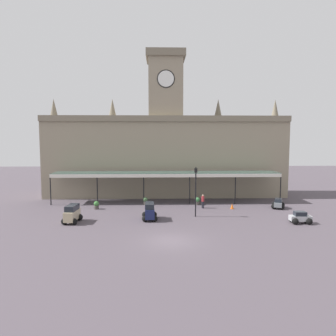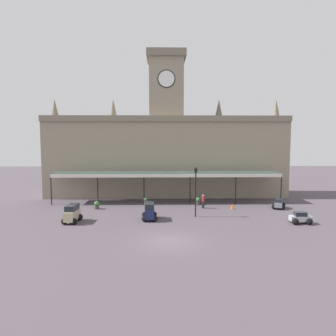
{
  "view_description": "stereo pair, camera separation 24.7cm",
  "coord_description": "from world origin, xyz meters",
  "px_view_note": "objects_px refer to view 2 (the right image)",
  "views": [
    {
      "loc": [
        -0.96,
        -24.49,
        8.29
      ],
      "look_at": [
        0.0,
        8.7,
        5.18
      ],
      "focal_mm": 32.93,
      "sensor_mm": 36.0,
      "label": 1
    },
    {
      "loc": [
        -0.71,
        -24.5,
        8.29
      ],
      "look_at": [
        0.0,
        8.7,
        5.18
      ],
      "focal_mm": 32.93,
      "sensor_mm": 36.0,
      "label": 2
    }
  ],
  "objects_px": {
    "car_grey_sedan": "(279,204)",
    "car_beige_van": "(72,214)",
    "traffic_cone": "(232,206)",
    "planter_by_canopy": "(97,205)",
    "car_navy_van": "(149,212)",
    "pedestrian_crossing_forecourt": "(203,201)",
    "victorian_lamppost": "(196,186)",
    "planter_near_kerb": "(198,201)",
    "car_silver_sedan": "(300,219)",
    "planter_forecourt_centre": "(146,201)"
  },
  "relations": [
    {
      "from": "planter_near_kerb",
      "to": "car_silver_sedan",
      "type": "bearing_deg",
      "value": -44.41
    },
    {
      "from": "car_grey_sedan",
      "to": "planter_by_canopy",
      "type": "relative_size",
      "value": 2.32
    },
    {
      "from": "car_navy_van",
      "to": "car_grey_sedan",
      "type": "bearing_deg",
      "value": 17.53
    },
    {
      "from": "car_navy_van",
      "to": "victorian_lamppost",
      "type": "distance_m",
      "value": 5.6
    },
    {
      "from": "car_navy_van",
      "to": "traffic_cone",
      "type": "bearing_deg",
      "value": 25.55
    },
    {
      "from": "car_navy_van",
      "to": "planter_near_kerb",
      "type": "relative_size",
      "value": 2.55
    },
    {
      "from": "planter_forecourt_centre",
      "to": "planter_by_canopy",
      "type": "height_order",
      "value": "same"
    },
    {
      "from": "car_silver_sedan",
      "to": "victorian_lamppost",
      "type": "distance_m",
      "value": 10.84
    },
    {
      "from": "car_silver_sedan",
      "to": "car_grey_sedan",
      "type": "relative_size",
      "value": 0.94
    },
    {
      "from": "car_silver_sedan",
      "to": "car_navy_van",
      "type": "relative_size",
      "value": 0.86
    },
    {
      "from": "pedestrian_crossing_forecourt",
      "to": "planter_forecourt_centre",
      "type": "xyz_separation_m",
      "value": [
        -7.02,
        2.16,
        -0.42
      ]
    },
    {
      "from": "car_navy_van",
      "to": "traffic_cone",
      "type": "relative_size",
      "value": 3.79
    },
    {
      "from": "planter_by_canopy",
      "to": "planter_near_kerb",
      "type": "height_order",
      "value": "same"
    },
    {
      "from": "traffic_cone",
      "to": "planter_near_kerb",
      "type": "distance_m",
      "value": 4.55
    },
    {
      "from": "victorian_lamppost",
      "to": "planter_by_canopy",
      "type": "bearing_deg",
      "value": 161.04
    },
    {
      "from": "car_grey_sedan",
      "to": "car_navy_van",
      "type": "distance_m",
      "value": 16.07
    },
    {
      "from": "car_grey_sedan",
      "to": "traffic_cone",
      "type": "bearing_deg",
      "value": -177.94
    },
    {
      "from": "planter_near_kerb",
      "to": "victorian_lamppost",
      "type": "bearing_deg",
      "value": -99.18
    },
    {
      "from": "car_silver_sedan",
      "to": "planter_near_kerb",
      "type": "xyz_separation_m",
      "value": [
        -9.09,
        8.9,
        -0.01
      ]
    },
    {
      "from": "pedestrian_crossing_forecourt",
      "to": "planter_by_canopy",
      "type": "relative_size",
      "value": 1.74
    },
    {
      "from": "planter_near_kerb",
      "to": "traffic_cone",
      "type": "bearing_deg",
      "value": -32.24
    },
    {
      "from": "car_beige_van",
      "to": "car_navy_van",
      "type": "height_order",
      "value": "same"
    },
    {
      "from": "planter_forecourt_centre",
      "to": "pedestrian_crossing_forecourt",
      "type": "bearing_deg",
      "value": -17.14
    },
    {
      "from": "car_grey_sedan",
      "to": "victorian_lamppost",
      "type": "xyz_separation_m",
      "value": [
        -10.43,
        -3.74,
        2.79
      ]
    },
    {
      "from": "car_navy_van",
      "to": "pedestrian_crossing_forecourt",
      "type": "bearing_deg",
      "value": 39.43
    },
    {
      "from": "car_grey_sedan",
      "to": "car_navy_van",
      "type": "height_order",
      "value": "car_navy_van"
    },
    {
      "from": "car_grey_sedan",
      "to": "car_beige_van",
      "type": "bearing_deg",
      "value": -166.11
    },
    {
      "from": "car_grey_sedan",
      "to": "planter_near_kerb",
      "type": "xyz_separation_m",
      "value": [
        -9.47,
        2.22,
        -0.01
      ]
    },
    {
      "from": "car_navy_van",
      "to": "planter_forecourt_centre",
      "type": "bearing_deg",
      "value": 95.89
    },
    {
      "from": "traffic_cone",
      "to": "planter_near_kerb",
      "type": "relative_size",
      "value": 0.67
    },
    {
      "from": "car_grey_sedan",
      "to": "planter_near_kerb",
      "type": "bearing_deg",
      "value": 166.8
    },
    {
      "from": "car_navy_van",
      "to": "pedestrian_crossing_forecourt",
      "type": "distance_m",
      "value": 8.11
    },
    {
      "from": "car_grey_sedan",
      "to": "car_beige_van",
      "type": "xyz_separation_m",
      "value": [
        -23.02,
        -5.69,
        0.3
      ]
    },
    {
      "from": "traffic_cone",
      "to": "planter_by_canopy",
      "type": "height_order",
      "value": "planter_by_canopy"
    },
    {
      "from": "planter_by_canopy",
      "to": "planter_near_kerb",
      "type": "xyz_separation_m",
      "value": [
        12.33,
        2.06,
        0.0
      ]
    },
    {
      "from": "pedestrian_crossing_forecourt",
      "to": "planter_by_canopy",
      "type": "distance_m",
      "value": 12.75
    },
    {
      "from": "victorian_lamppost",
      "to": "traffic_cone",
      "type": "height_order",
      "value": "victorian_lamppost"
    },
    {
      "from": "car_silver_sedan",
      "to": "car_navy_van",
      "type": "height_order",
      "value": "car_navy_van"
    },
    {
      "from": "car_grey_sedan",
      "to": "car_navy_van",
      "type": "xyz_separation_m",
      "value": [
        -15.32,
        -4.84,
        0.3
      ]
    },
    {
      "from": "car_grey_sedan",
      "to": "pedestrian_crossing_forecourt",
      "type": "relative_size",
      "value": 1.34
    },
    {
      "from": "car_silver_sedan",
      "to": "pedestrian_crossing_forecourt",
      "type": "xyz_separation_m",
      "value": [
        -8.68,
        6.99,
        0.41
      ]
    },
    {
      "from": "car_beige_van",
      "to": "planter_by_canopy",
      "type": "distance_m",
      "value": 5.99
    },
    {
      "from": "car_grey_sedan",
      "to": "car_navy_van",
      "type": "relative_size",
      "value": 0.91
    },
    {
      "from": "car_beige_van",
      "to": "planter_near_kerb",
      "type": "relative_size",
      "value": 2.56
    },
    {
      "from": "car_navy_van",
      "to": "car_beige_van",
      "type": "bearing_deg",
      "value": -173.68
    },
    {
      "from": "victorian_lamppost",
      "to": "planter_forecourt_centre",
      "type": "height_order",
      "value": "victorian_lamppost"
    },
    {
      "from": "traffic_cone",
      "to": "planter_by_canopy",
      "type": "xyz_separation_m",
      "value": [
        -16.18,
        0.37,
        0.17
      ]
    },
    {
      "from": "traffic_cone",
      "to": "victorian_lamppost",
      "type": "bearing_deg",
      "value": -143.63
    },
    {
      "from": "traffic_cone",
      "to": "car_navy_van",
      "type": "bearing_deg",
      "value": -154.45
    },
    {
      "from": "car_navy_van",
      "to": "victorian_lamppost",
      "type": "relative_size",
      "value": 0.46
    }
  ]
}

